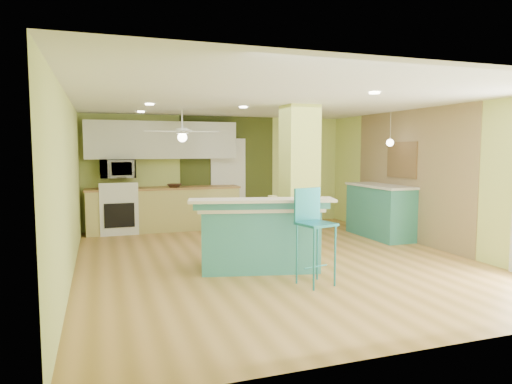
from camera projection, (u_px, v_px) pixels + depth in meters
floor at (274, 260)px, 7.29m from camera, size 6.00×7.00×0.01m
ceiling at (275, 101)px, 7.06m from camera, size 6.00×7.00×0.01m
wall_back at (219, 171)px, 10.47m from camera, size 6.00×0.01×2.50m
wall_front at (424, 209)px, 3.87m from camera, size 6.00×0.01×2.50m
wall_left at (69, 187)px, 6.20m from camera, size 0.01×7.00×2.50m
wall_right at (431, 178)px, 8.15m from camera, size 0.01×7.00×2.50m
wood_panel at (409, 176)px, 8.71m from camera, size 0.02×3.40×2.50m
olive_accent at (228, 171)px, 10.52m from camera, size 2.20×0.02×2.50m
interior_door at (228, 182)px, 10.52m from camera, size 0.82×0.05×2.00m
column at (299, 179)px, 7.86m from camera, size 0.55×0.55×2.50m
kitchen_run at (165, 209)px, 9.84m from camera, size 3.25×0.63×0.94m
stove at (119, 211)px, 9.52m from camera, size 0.76×0.66×1.08m
upper_cabinets at (163, 140)px, 9.81m from camera, size 3.20×0.34×0.80m
microwave at (118, 169)px, 9.45m from camera, size 0.70×0.48×0.39m
ceiling_fan at (182, 132)px, 8.62m from camera, size 1.41×1.41×0.61m
pendant_lamp at (390, 142)px, 8.68m from camera, size 0.14×0.14×0.69m
wall_decor at (402, 160)px, 8.86m from camera, size 0.03×0.90×0.70m
peninsula at (259, 235)px, 6.70m from camera, size 2.09×1.48×1.08m
bar_stool at (312, 220)px, 5.92m from camera, size 0.50×0.50×1.25m
side_counter at (381, 211)px, 9.12m from camera, size 0.69×1.64×1.05m
fruit_bowl at (174, 186)px, 9.77m from camera, size 0.40×0.40×0.07m
canister at (272, 201)px, 6.65m from camera, size 0.13×0.13×0.15m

